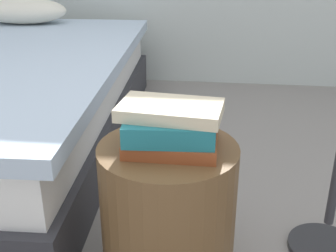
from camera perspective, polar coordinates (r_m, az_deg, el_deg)
side_table at (r=1.31m, az=0.00°, el=-11.38°), size 0.40×0.40×0.44m
book_rust at (r=1.20m, az=0.56°, el=-1.87°), size 0.25×0.21×0.04m
book_teal at (r=1.16m, az=0.18°, el=-0.18°), size 0.25×0.19×0.06m
book_cream at (r=1.15m, az=0.32°, el=2.07°), size 0.29×0.19×0.03m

